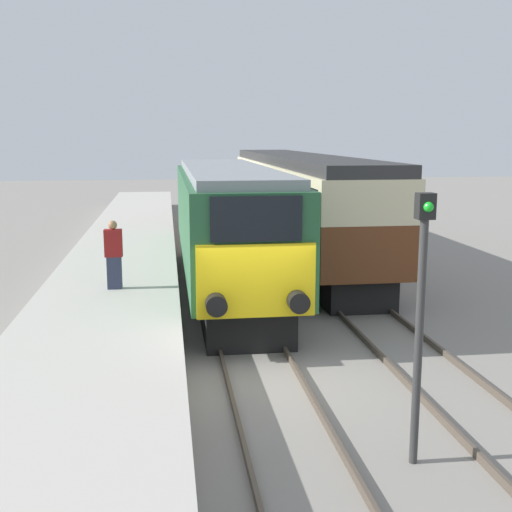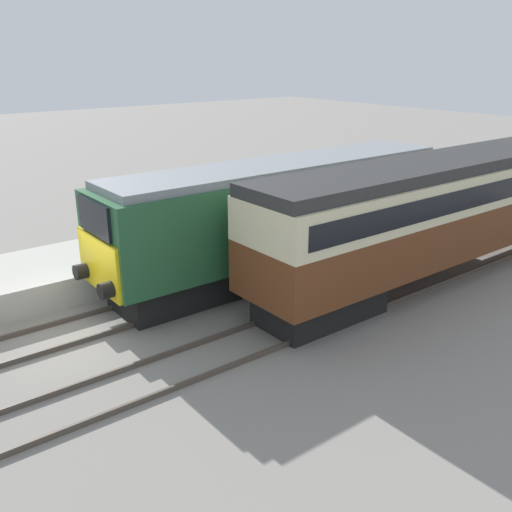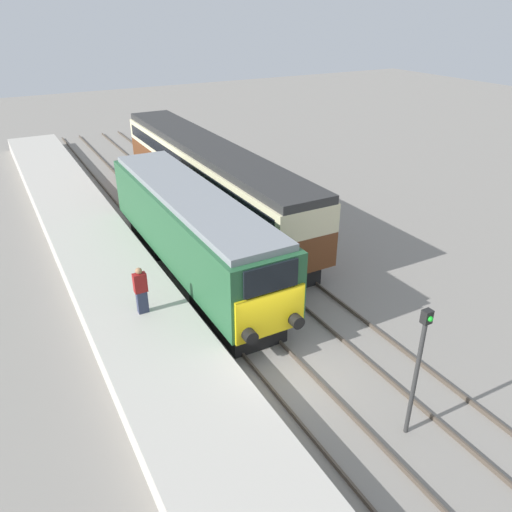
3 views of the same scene
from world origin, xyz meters
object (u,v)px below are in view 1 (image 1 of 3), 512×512
locomotive (227,223)px  passenger_carriage (298,194)px  person_on_platform (114,255)px  signal_post (420,308)px

locomotive → passenger_carriage: 6.83m
person_on_platform → signal_post: signal_post is taller
passenger_carriage → person_on_platform: (-6.55, -9.06, -0.64)m
signal_post → passenger_carriage: bearing=84.3°
signal_post → person_on_platform: bearing=121.7°
passenger_carriage → person_on_platform: bearing=-125.9°
locomotive → signal_post: size_ratio=3.39×
locomotive → person_on_platform: size_ratio=7.72×
locomotive → passenger_carriage: size_ratio=0.70×
passenger_carriage → signal_post: size_ratio=4.83×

